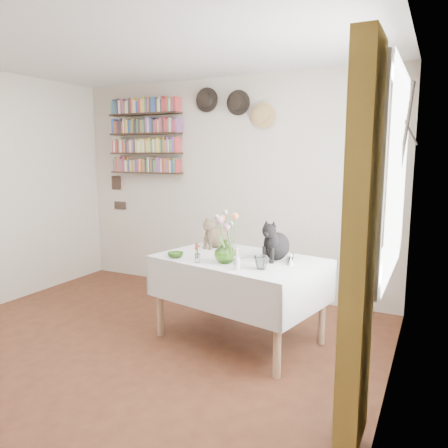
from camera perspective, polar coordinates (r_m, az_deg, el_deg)
The scene contains 16 objects.
room at distance 3.28m, azimuth -16.99°, elevation 2.01°, with size 4.08×4.58×2.58m.
window at distance 3.19m, azimuth 21.35°, elevation 4.21°, with size 0.12×1.52×1.32m.
curtain at distance 2.32m, azimuth 17.28°, elevation -3.35°, with size 0.12×0.38×2.10m, color brown.
dining_table at distance 3.83m, azimuth 2.02°, elevation -7.11°, with size 1.55×1.16×0.75m.
tabby_cat at distance 4.18m, azimuth -1.05°, elevation -0.97°, with size 0.20×0.26×0.31m, color brown, non-canonical shape.
black_cat at distance 3.73m, azimuth 6.91°, elevation -1.90°, with size 0.24×0.30×0.36m, color black, non-canonical shape.
flower_vase at distance 3.60m, azimuth 0.20°, elevation -3.58°, with size 0.19×0.19×0.19m, color #79BC46.
green_bowl at distance 3.82m, azimuth -6.35°, elevation -4.02°, with size 0.14×0.14×0.04m, color #79BC46.
drinking_glass at distance 3.42m, azimuth 4.87°, elevation -5.03°, with size 0.11×0.11×0.11m, color white.
candlestick at distance 3.39m, azimuth 1.66°, elevation -5.00°, with size 0.05×0.05×0.18m.
berry_jar at distance 3.62m, azimuth -3.51°, elevation -3.77°, with size 0.05×0.05×0.18m.
porcelain_figurine at distance 3.56m, azimuth 8.72°, elevation -4.71°, with size 0.05×0.05×0.10m.
flower_bouquet at distance 3.56m, azimuth 0.28°, elevation 0.26°, with size 0.17×0.13×0.39m.
bookshelf_unit at distance 5.63m, azimuth -10.24°, elevation 11.13°, with size 1.00×0.16×0.91m.
wall_hats at distance 5.05m, azimuth 1.40°, elevation 15.19°, with size 0.98×0.09×0.48m.
wall_art_plaques at distance 6.03m, azimuth -13.70°, elevation 4.05°, with size 0.21×0.02×0.44m.
Camera 1 is at (2.25, -2.36, 1.64)m, focal length 35.00 mm.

